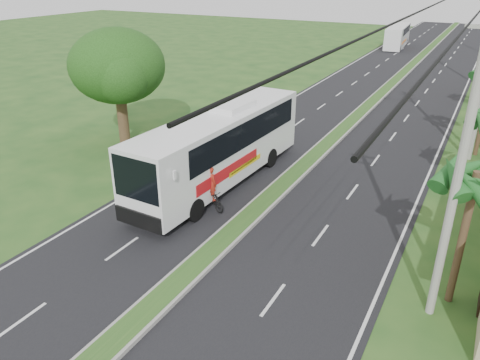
% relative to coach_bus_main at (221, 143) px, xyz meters
% --- Properties ---
extents(ground, '(180.00, 180.00, 0.00)m').
position_rel_coach_bus_main_xyz_m(ground, '(3.19, -7.73, -2.31)').
color(ground, '#214B1B').
rests_on(ground, ground).
extents(road_asphalt, '(14.00, 160.00, 0.02)m').
position_rel_coach_bus_main_xyz_m(road_asphalt, '(3.19, 12.27, -2.30)').
color(road_asphalt, black).
rests_on(road_asphalt, ground).
extents(median_strip, '(1.20, 160.00, 0.18)m').
position_rel_coach_bus_main_xyz_m(median_strip, '(3.19, 12.27, -2.21)').
color(median_strip, gray).
rests_on(median_strip, ground).
extents(lane_edge_left, '(0.12, 160.00, 0.01)m').
position_rel_coach_bus_main_xyz_m(lane_edge_left, '(-3.51, 12.27, -2.31)').
color(lane_edge_left, silver).
rests_on(lane_edge_left, ground).
extents(lane_edge_right, '(0.12, 160.00, 0.01)m').
position_rel_coach_bus_main_xyz_m(lane_edge_right, '(9.89, 12.27, -2.31)').
color(lane_edge_right, silver).
rests_on(lane_edge_right, ground).
extents(palm_verge_a, '(2.40, 2.40, 5.45)m').
position_rel_coach_bus_main_xyz_m(palm_verge_a, '(12.19, -4.73, 2.43)').
color(palm_verge_a, '#473321').
rests_on(palm_verge_a, ground).
extents(shade_tree, '(6.30, 6.00, 7.54)m').
position_rel_coach_bus_main_xyz_m(shade_tree, '(-8.93, 2.29, 2.71)').
color(shade_tree, '#473321').
rests_on(shade_tree, ground).
extents(utility_pole_a, '(1.60, 0.28, 11.00)m').
position_rel_coach_bus_main_xyz_m(utility_pole_a, '(11.69, -5.73, 3.36)').
color(utility_pole_a, gray).
rests_on(utility_pole_a, ground).
extents(coach_bus_main, '(3.26, 13.12, 4.21)m').
position_rel_coach_bus_main_xyz_m(coach_bus_main, '(0.00, 0.00, 0.00)').
color(coach_bus_main, white).
rests_on(coach_bus_main, ground).
extents(coach_bus_far, '(2.95, 10.54, 3.03)m').
position_rel_coach_bus_main_xyz_m(coach_bus_far, '(-1.45, 53.30, -0.59)').
color(coach_bus_far, white).
rests_on(coach_bus_far, ground).
extents(motorcyclist, '(1.79, 1.07, 2.27)m').
position_rel_coach_bus_main_xyz_m(motorcyclist, '(1.19, -2.92, -1.50)').
color(motorcyclist, black).
rests_on(motorcyclist, ground).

